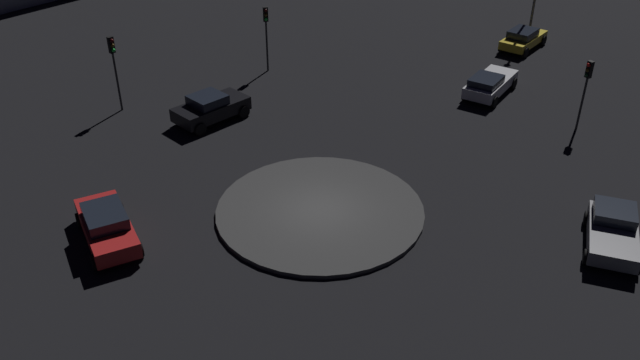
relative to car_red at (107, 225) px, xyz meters
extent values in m
plane|color=black|center=(7.34, -5.03, -0.78)|extent=(116.97, 116.97, 0.00)
cylinder|color=#383838|center=(7.34, -5.03, -0.68)|extent=(9.08, 9.08, 0.20)
cube|color=red|center=(0.00, 0.01, -0.12)|extent=(3.17, 4.71, 0.68)
cube|color=black|center=(-0.01, -0.03, 0.47)|extent=(2.18, 2.52, 0.50)
cylinder|color=black|center=(-0.27, 1.79, -0.46)|extent=(0.43, 0.68, 0.64)
cylinder|color=black|center=(1.37, 1.18, -0.46)|extent=(0.43, 0.68, 0.64)
cylinder|color=black|center=(-1.37, -1.16, -0.46)|extent=(0.43, 0.68, 0.64)
cylinder|color=black|center=(0.27, -1.77, -0.46)|extent=(0.43, 0.68, 0.64)
cube|color=black|center=(9.97, 5.38, -0.07)|extent=(4.21, 2.09, 0.72)
cube|color=black|center=(9.78, 5.38, 0.54)|extent=(1.83, 1.75, 0.50)
cylinder|color=black|center=(11.50, 6.25, -0.43)|extent=(0.71, 0.25, 0.70)
cylinder|color=black|center=(11.41, 4.36, -0.43)|extent=(0.71, 0.25, 0.70)
cylinder|color=black|center=(8.53, 6.39, -0.43)|extent=(0.71, 0.25, 0.70)
cylinder|color=black|center=(8.45, 4.50, -0.43)|extent=(0.71, 0.25, 0.70)
cube|color=gold|center=(31.70, -1.94, -0.16)|extent=(4.30, 1.98, 0.55)
cube|color=black|center=(31.42, -1.95, 0.37)|extent=(2.14, 1.64, 0.52)
cylinder|color=black|center=(33.16, -0.98, -0.44)|extent=(0.70, 0.26, 0.69)
cylinder|color=black|center=(33.26, -2.70, -0.44)|extent=(0.70, 0.26, 0.69)
cylinder|color=black|center=(30.14, -1.17, -0.44)|extent=(0.70, 0.26, 0.69)
cylinder|color=black|center=(30.24, -2.89, -0.44)|extent=(0.70, 0.26, 0.69)
cube|color=silver|center=(23.36, -4.16, -0.13)|extent=(4.64, 2.39, 0.63)
cube|color=black|center=(22.48, -4.29, 0.40)|extent=(2.16, 1.82, 0.41)
cylinder|color=black|center=(24.81, -3.06, -0.44)|extent=(0.70, 0.31, 0.67)
cylinder|color=black|center=(25.07, -4.81, -0.44)|extent=(0.70, 0.31, 0.67)
cylinder|color=black|center=(21.66, -3.52, -0.44)|extent=(0.70, 0.31, 0.67)
cylinder|color=black|center=(21.91, -5.27, -0.44)|extent=(0.70, 0.31, 0.67)
cube|color=slate|center=(13.33, -15.41, -0.17)|extent=(4.27, 3.20, 0.60)
cube|color=black|center=(14.11, -15.08, 0.37)|extent=(2.14, 2.13, 0.47)
cylinder|color=black|center=(12.41, -16.80, -0.47)|extent=(0.65, 0.44, 0.61)
cylinder|color=black|center=(11.69, -15.10, -0.47)|extent=(0.65, 0.44, 0.61)
cylinder|color=black|center=(14.97, -15.72, -0.47)|extent=(0.65, 0.44, 0.61)
cylinder|color=black|center=(14.25, -14.02, -0.47)|extent=(0.65, 0.44, 0.61)
cylinder|color=#2D2D2D|center=(7.42, 10.25, 0.93)|extent=(0.12, 0.12, 3.42)
cube|color=black|center=(7.42, 10.25, 3.09)|extent=(0.30, 0.22, 0.90)
sphere|color=#3F0C0C|center=(7.42, 10.11, 3.36)|extent=(0.20, 0.20, 0.20)
sphere|color=#4C380F|center=(7.42, 10.11, 3.09)|extent=(0.20, 0.20, 0.20)
sphere|color=#1EE53F|center=(7.42, 10.11, 2.82)|extent=(0.20, 0.20, 0.20)
cylinder|color=#2D2D2D|center=(17.04, 8.28, 0.85)|extent=(0.12, 0.12, 3.25)
cube|color=black|center=(17.04, 8.28, 2.93)|extent=(0.37, 0.35, 0.90)
sphere|color=#3F0C0C|center=(16.96, 8.16, 3.20)|extent=(0.20, 0.20, 0.20)
sphere|color=#4C380F|center=(16.96, 8.16, 2.93)|extent=(0.20, 0.20, 0.20)
sphere|color=#1EE53F|center=(16.96, 8.16, 2.66)|extent=(0.20, 0.20, 0.20)
cylinder|color=#2D2D2D|center=(22.55, -9.92, 0.70)|extent=(0.12, 0.12, 2.95)
cube|color=black|center=(22.55, -9.92, 2.62)|extent=(0.30, 0.35, 0.90)
sphere|color=red|center=(22.41, -9.88, 2.89)|extent=(0.20, 0.20, 0.20)
sphere|color=#4C380F|center=(22.41, -9.88, 2.62)|extent=(0.20, 0.20, 0.20)
sphere|color=#0F3819|center=(22.41, -9.88, 2.35)|extent=(0.20, 0.20, 0.20)
camera|label=1|loc=(-10.45, -21.12, 15.69)|focal=37.32mm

